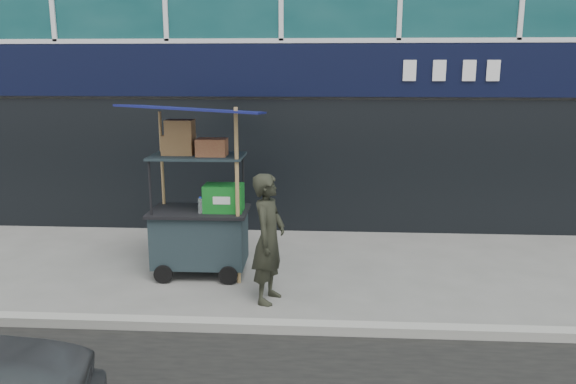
{
  "coord_description": "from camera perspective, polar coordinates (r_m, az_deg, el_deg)",
  "views": [
    {
      "loc": [
        0.73,
        -6.08,
        2.93
      ],
      "look_at": [
        0.28,
        1.2,
        1.32
      ],
      "focal_mm": 35.0,
      "sensor_mm": 36.0,
      "label": 1
    }
  ],
  "objects": [
    {
      "name": "curb",
      "position": [
        6.58,
        -3.3,
        -13.46
      ],
      "size": [
        80.0,
        0.18,
        0.12
      ],
      "primitive_type": "cube",
      "color": "gray",
      "rests_on": "ground"
    },
    {
      "name": "vendor_cart",
      "position": [
        8.11,
        -8.85,
        -2.42
      ],
      "size": [
        1.86,
        1.32,
        2.49
      ],
      "rotation": [
        0.0,
        0.0,
        0.01
      ],
      "color": "#1B2A2E",
      "rests_on": "ground"
    },
    {
      "name": "ground",
      "position": [
        6.79,
        -3.09,
        -13.18
      ],
      "size": [
        80.0,
        80.0,
        0.0
      ],
      "primitive_type": "plane",
      "color": "slate",
      "rests_on": "ground"
    },
    {
      "name": "vendor_man",
      "position": [
        7.11,
        -1.97,
        -4.74
      ],
      "size": [
        0.54,
        0.69,
        1.67
      ],
      "primitive_type": "imported",
      "rotation": [
        0.0,
        0.0,
        1.32
      ],
      "color": "black",
      "rests_on": "ground"
    }
  ]
}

